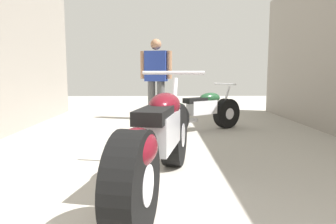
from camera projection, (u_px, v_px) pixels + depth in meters
ground_plane at (174, 156)px, 3.73m from camera, size 19.14×19.14×0.00m
motorcycle_maroon_cruiser at (158, 142)px, 2.54m from camera, size 0.78×2.18×1.02m
motorcycle_black_naked at (200, 112)px, 5.22m from camera, size 1.52×1.13×0.82m
mechanic_in_blue at (156, 75)px, 6.50m from camera, size 0.69×0.34×1.70m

